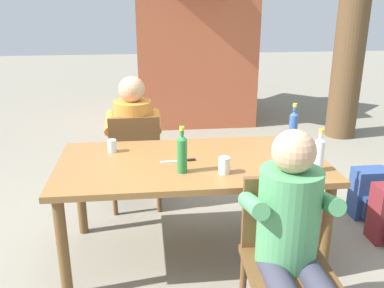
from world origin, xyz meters
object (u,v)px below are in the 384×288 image
at_px(cup_glass, 112,146).
at_px(dining_table, 192,171).
at_px(brick_kiosk, 193,31).
at_px(person_in_white_shirt, 134,134).
at_px(chair_far_left, 135,156).
at_px(bottle_clear, 319,153).
at_px(person_in_plaid_shirt, 293,234).
at_px(bottle_green, 182,153).
at_px(chair_near_right, 284,250).
at_px(bottle_blue, 293,127).
at_px(backpack_by_near_side, 369,194).
at_px(cup_white, 224,165).
at_px(table_knife, 181,161).

bearing_deg(cup_glass, dining_table, -23.25).
distance_m(cup_glass, brick_kiosk, 3.76).
distance_m(person_in_white_shirt, cup_glass, 0.67).
bearing_deg(chair_far_left, bottle_clear, -40.87).
xyz_separation_m(person_in_plaid_shirt, bottle_green, (-0.49, 0.68, 0.20)).
bearing_deg(brick_kiosk, chair_near_right, -90.47).
xyz_separation_m(chair_far_left, cup_glass, (-0.15, -0.53, 0.29)).
relative_size(dining_table, person_in_white_shirt, 1.55).
bearing_deg(bottle_clear, bottle_green, 175.33).
height_order(person_in_white_shirt, bottle_green, person_in_white_shirt).
xyz_separation_m(dining_table, bottle_blue, (0.79, 0.25, 0.22)).
distance_m(chair_far_left, brick_kiosk, 3.28).
height_order(dining_table, person_in_plaid_shirt, person_in_plaid_shirt).
distance_m(dining_table, chair_far_left, 0.88).
xyz_separation_m(dining_table, backpack_by_near_side, (1.56, 0.38, -0.44)).
xyz_separation_m(dining_table, cup_white, (0.18, -0.24, 0.13)).
bearing_deg(person_in_plaid_shirt, cup_glass, 130.83).
relative_size(dining_table, chair_near_right, 2.09).
bearing_deg(backpack_by_near_side, chair_near_right, -134.91).
xyz_separation_m(cup_white, backpack_by_near_side, (1.38, 0.62, -0.58)).
bearing_deg(bottle_blue, dining_table, -162.49).
height_order(person_in_white_shirt, table_knife, person_in_white_shirt).
bearing_deg(bottle_green, backpack_by_near_side, 19.30).
bearing_deg(bottle_green, cup_white, -10.52).
bearing_deg(brick_kiosk, cup_white, -93.85).
relative_size(person_in_white_shirt, bottle_clear, 4.24).
relative_size(cup_white, backpack_by_near_side, 0.25).
distance_m(dining_table, chair_near_right, 0.89).
bearing_deg(table_knife, bottle_green, -92.15).
bearing_deg(person_in_white_shirt, person_in_plaid_shirt, -64.92).
bearing_deg(bottle_blue, bottle_clear, -90.95).
bearing_deg(chair_near_right, table_knife, 122.74).
distance_m(bottle_green, backpack_by_near_side, 1.86).
bearing_deg(cup_glass, person_in_white_shirt, 77.44).
distance_m(chair_near_right, bottle_green, 0.85).
relative_size(cup_glass, brick_kiosk, 0.04).
bearing_deg(bottle_clear, person_in_white_shirt, 136.33).
xyz_separation_m(person_in_plaid_shirt, bottle_clear, (0.37, 0.61, 0.19)).
height_order(person_in_white_shirt, bottle_blue, person_in_white_shirt).
distance_m(chair_near_right, cup_glass, 1.42).
relative_size(chair_far_left, cup_white, 8.16).
xyz_separation_m(dining_table, chair_far_left, (-0.41, 0.77, -0.16)).
distance_m(dining_table, bottle_clear, 0.85).
height_order(bottle_blue, brick_kiosk, brick_kiosk).
bearing_deg(bottle_green, chair_far_left, 108.58).
bearing_deg(cup_white, chair_far_left, 120.09).
bearing_deg(table_knife, cup_white, -42.87).
bearing_deg(chair_far_left, backpack_by_near_side, -11.02).
xyz_separation_m(bottle_clear, brick_kiosk, (-0.33, 4.08, 0.47)).
height_order(cup_glass, brick_kiosk, brick_kiosk).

